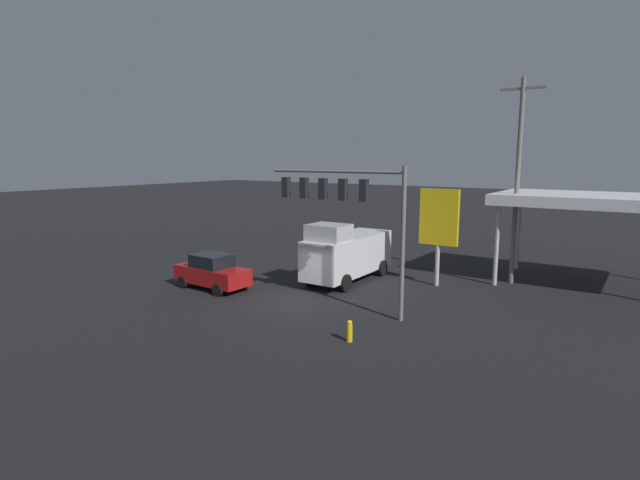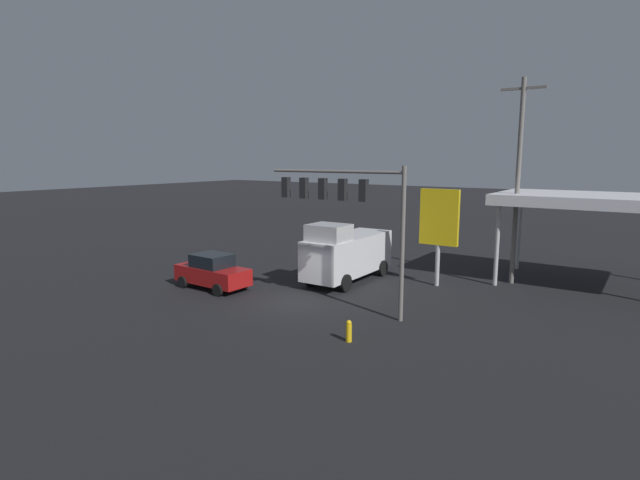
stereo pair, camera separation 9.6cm
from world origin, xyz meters
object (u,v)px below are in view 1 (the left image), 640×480
price_sign (439,220)px  fire_hydrant (349,331)px  traffic_signal_assembly (344,200)px  utility_pole (517,178)px  delivery_truck (346,253)px  sedan_waiting (212,272)px

price_sign → fire_hydrant: price_sign is taller
traffic_signal_assembly → utility_pole: 11.19m
delivery_truck → fire_hydrant: size_ratio=7.76×
price_sign → sedan_waiting: 12.88m
utility_pole → traffic_signal_assembly: bearing=61.0°
utility_pole → price_sign: 5.04m
price_sign → fire_hydrant: bearing=92.2°
traffic_signal_assembly → utility_pole: (-5.41, -9.76, 0.80)m
delivery_truck → price_sign: bearing=112.5°
traffic_signal_assembly → delivery_truck: 6.51m
sedan_waiting → utility_pole: bearing=-139.4°
utility_pole → delivery_truck: size_ratio=1.68×
utility_pole → sedan_waiting: size_ratio=2.57×
utility_pole → fire_hydrant: 14.71m
utility_pole → sedan_waiting: bearing=38.3°
delivery_truck → utility_pole: bearing=121.1°
price_sign → traffic_signal_assembly: bearing=73.1°
traffic_signal_assembly → sedan_waiting: 9.08m
price_sign → delivery_truck: size_ratio=0.80×
utility_pole → price_sign: bearing=41.7°
utility_pole → sedan_waiting: 17.79m
price_sign → delivery_truck: bearing=23.1°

